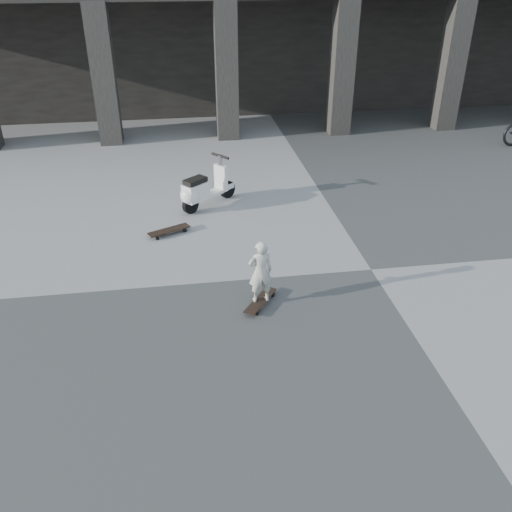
{
  "coord_description": "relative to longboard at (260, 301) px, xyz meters",
  "views": [
    {
      "loc": [
        -3.39,
        -8.2,
        5.17
      ],
      "look_at": [
        -2.21,
        -0.31,
        0.65
      ],
      "focal_mm": 38.0,
      "sensor_mm": 36.0,
      "label": 1
    }
  ],
  "objects": [
    {
      "name": "ground",
      "position": [
        2.21,
        0.81,
        -0.07
      ],
      "size": [
        90.0,
        90.0,
        0.0
      ],
      "primitive_type": "plane",
      "color": "#454543",
      "rests_on": "ground"
    },
    {
      "name": "child",
      "position": [
        0.0,
        0.0,
        0.57
      ],
      "size": [
        0.43,
        0.3,
        1.1
      ],
      "primitive_type": "imported",
      "rotation": [
        0.0,
        0.0,
        3.24
      ],
      "color": "beige",
      "rests_on": "longboard"
    },
    {
      "name": "colonnade",
      "position": [
        2.21,
        14.58,
        2.96
      ],
      "size": [
        28.0,
        8.82,
        6.0
      ],
      "color": "black",
      "rests_on": "ground"
    },
    {
      "name": "skateboard_spare",
      "position": [
        -1.48,
        2.82,
        0.01
      ],
      "size": [
        0.9,
        0.59,
        0.11
      ],
      "rotation": [
        0.0,
        0.0,
        0.44
      ],
      "color": "black",
      "rests_on": "ground"
    },
    {
      "name": "longboard",
      "position": [
        0.0,
        0.0,
        0.0
      ],
      "size": [
        0.67,
        0.82,
        0.09
      ],
      "rotation": [
        0.0,
        0.0,
        0.95
      ],
      "color": "black",
      "rests_on": "ground"
    },
    {
      "name": "scooter",
      "position": [
        -0.75,
        4.0,
        0.37
      ],
      "size": [
        1.32,
        1.15,
        1.12
      ],
      "rotation": [
        0.0,
        0.0,
        0.69
      ],
      "color": "black",
      "rests_on": "ground"
    }
  ]
}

